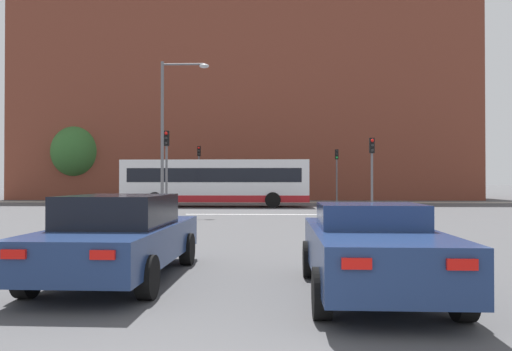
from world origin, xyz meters
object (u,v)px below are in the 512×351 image
(pedestrian_waiting, at_px, (192,190))
(pedestrian_walking_east, at_px, (281,190))
(car_saloon_left, at_px, (120,236))
(traffic_light_near_left, at_px, (166,158))
(traffic_light_near_right, at_px, (372,162))
(traffic_light_far_right, at_px, (337,167))
(traffic_light_far_left, at_px, (199,165))
(bus_crossing_lead, at_px, (216,182))
(street_lamp_junction, at_px, (170,121))
(car_roadster_right, at_px, (371,248))

(pedestrian_waiting, xyz_separation_m, pedestrian_walking_east, (7.30, 0.34, 0.03))
(pedestrian_waiting, bearing_deg, car_saloon_left, -15.87)
(traffic_light_near_left, bearing_deg, traffic_light_near_right, 1.54)
(traffic_light_near_left, distance_m, traffic_light_far_right, 17.44)
(car_saloon_left, bearing_deg, traffic_light_far_right, 77.22)
(traffic_light_near_right, height_order, traffic_light_far_right, traffic_light_far_right)
(traffic_light_far_left, relative_size, pedestrian_walking_east, 2.68)
(pedestrian_waiting, relative_size, pedestrian_walking_east, 0.97)
(traffic_light_near_left, xyz_separation_m, traffic_light_near_right, (10.82, 0.29, -0.24))
(car_saloon_left, distance_m, traffic_light_near_left, 17.89)
(traffic_light_far_left, relative_size, traffic_light_far_right, 1.07)
(traffic_light_near_left, bearing_deg, pedestrian_waiting, 94.19)
(bus_crossing_lead, bearing_deg, traffic_light_near_right, 54.02)
(street_lamp_junction, height_order, pedestrian_walking_east, street_lamp_junction)
(bus_crossing_lead, bearing_deg, traffic_light_far_left, -162.49)
(car_saloon_left, bearing_deg, pedestrian_walking_east, 85.23)
(traffic_light_far_right, xyz_separation_m, pedestrian_walking_east, (-4.40, 1.05, -1.86))
(bus_crossing_lead, height_order, traffic_light_far_left, traffic_light_far_left)
(bus_crossing_lead, bearing_deg, pedestrian_waiting, -159.51)
(car_saloon_left, distance_m, car_roadster_right, 4.26)
(bus_crossing_lead, relative_size, pedestrian_walking_east, 7.22)
(car_roadster_right, relative_size, pedestrian_walking_east, 2.60)
(car_roadster_right, relative_size, bus_crossing_lead, 0.36)
(traffic_light_near_right, xyz_separation_m, pedestrian_walking_east, (-4.58, 14.57, -1.70))
(bus_crossing_lead, xyz_separation_m, pedestrian_waiting, (-2.87, 7.69, -0.70))
(car_saloon_left, xyz_separation_m, street_lamp_junction, (-2.75, 17.10, 4.09))
(car_roadster_right, bearing_deg, car_saloon_left, 166.27)
(pedestrian_waiting, bearing_deg, traffic_light_near_right, 16.70)
(car_saloon_left, xyz_separation_m, traffic_light_far_right, (7.62, 31.31, 2.10))
(car_saloon_left, bearing_deg, traffic_light_near_left, 100.72)
(car_roadster_right, height_order, pedestrian_waiting, pedestrian_waiting)
(traffic_light_far_right, height_order, street_lamp_junction, street_lamp_junction)
(traffic_light_far_left, height_order, street_lamp_junction, street_lamp_junction)
(traffic_light_near_left, relative_size, street_lamp_junction, 0.55)
(car_roadster_right, height_order, traffic_light_far_right, traffic_light_far_right)
(traffic_light_near_left, relative_size, traffic_light_far_left, 0.96)
(traffic_light_near_right, relative_size, street_lamp_junction, 0.50)
(traffic_light_near_left, distance_m, traffic_light_near_right, 10.82)
(car_roadster_right, relative_size, pedestrian_waiting, 2.68)
(pedestrian_waiting, distance_m, pedestrian_walking_east, 7.31)
(car_roadster_right, bearing_deg, pedestrian_waiting, 104.72)
(traffic_light_far_right, distance_m, street_lamp_junction, 17.70)
(traffic_light_near_left, bearing_deg, pedestrian_walking_east, 67.22)
(pedestrian_waiting, height_order, pedestrian_walking_east, pedestrian_walking_east)
(car_saloon_left, bearing_deg, car_roadster_right, -13.59)
(traffic_light_near_left, distance_m, pedestrian_walking_east, 16.23)
(traffic_light_near_left, xyz_separation_m, pedestrian_walking_east, (6.24, 14.86, -1.93))
(car_saloon_left, relative_size, car_roadster_right, 1.10)
(traffic_light_far_right, bearing_deg, car_saloon_left, -103.67)
(car_saloon_left, height_order, car_roadster_right, car_saloon_left)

